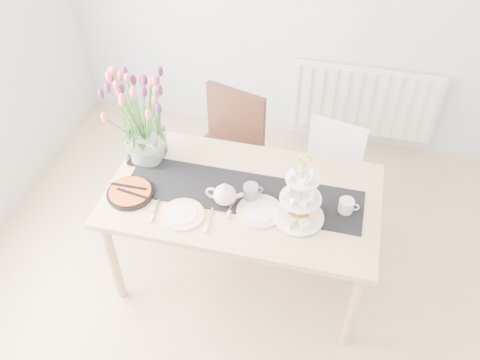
% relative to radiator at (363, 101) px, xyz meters
% --- Properties ---
extents(room_shell, '(4.50, 4.50, 4.50)m').
position_rel_radiator_xyz_m(room_shell, '(-0.50, -2.19, 0.85)').
color(room_shell, tan).
rests_on(room_shell, ground).
extents(radiator, '(1.20, 0.08, 0.60)m').
position_rel_radiator_xyz_m(radiator, '(0.00, 0.00, 0.00)').
color(radiator, white).
rests_on(radiator, room_shell).
extents(dining_table, '(1.60, 0.90, 0.75)m').
position_rel_radiator_xyz_m(dining_table, '(-0.64, -1.57, 0.22)').
color(dining_table, tan).
rests_on(dining_table, ground).
extents(chair_brown, '(0.57, 0.57, 0.93)m').
position_rel_radiator_xyz_m(chair_brown, '(-0.92, -0.90, 0.09)').
color(chair_brown, '#341912').
rests_on(chair_brown, ground).
extents(chair_white, '(0.47, 0.47, 0.80)m').
position_rel_radiator_xyz_m(chair_white, '(-0.18, -0.92, 0.01)').
color(chair_white, white).
rests_on(chair_white, ground).
extents(table_runner, '(1.40, 0.35, 0.01)m').
position_rel_radiator_xyz_m(table_runner, '(-0.64, -1.57, 0.30)').
color(table_runner, black).
rests_on(table_runner, dining_table).
extents(tulip_vase, '(0.73, 0.73, 0.63)m').
position_rel_radiator_xyz_m(tulip_vase, '(-1.30, -1.41, 0.70)').
color(tulip_vase, silver).
rests_on(tulip_vase, dining_table).
extents(cake_stand, '(0.29, 0.29, 0.42)m').
position_rel_radiator_xyz_m(cake_stand, '(-0.30, -1.69, 0.42)').
color(cake_stand, gold).
rests_on(cake_stand, dining_table).
extents(teapot, '(0.21, 0.17, 0.14)m').
position_rel_radiator_xyz_m(teapot, '(-0.73, -1.67, 0.37)').
color(teapot, silver).
rests_on(teapot, dining_table).
extents(cream_jug, '(0.09, 0.09, 0.09)m').
position_rel_radiator_xyz_m(cream_jug, '(-0.05, -1.57, 0.34)').
color(cream_jug, silver).
rests_on(cream_jug, dining_table).
extents(tart_tin, '(0.28, 0.28, 0.03)m').
position_rel_radiator_xyz_m(tart_tin, '(-1.28, -1.74, 0.32)').
color(tart_tin, black).
rests_on(tart_tin, dining_table).
extents(mug_grey, '(0.12, 0.12, 0.10)m').
position_rel_radiator_xyz_m(mug_grey, '(-0.59, -1.60, 0.35)').
color(mug_grey, slate).
rests_on(mug_grey, dining_table).
extents(mug_white, '(0.11, 0.11, 0.10)m').
position_rel_radiator_xyz_m(mug_white, '(-0.32, -1.63, 0.35)').
color(mug_white, white).
rests_on(mug_white, dining_table).
extents(mug_orange, '(0.12, 0.12, 0.11)m').
position_rel_radiator_xyz_m(mug_orange, '(-0.29, -1.66, 0.35)').
color(mug_orange, orange).
rests_on(mug_orange, dining_table).
extents(plate_left, '(0.27, 0.27, 0.01)m').
position_rel_radiator_xyz_m(plate_left, '(-0.93, -1.82, 0.31)').
color(plate_left, white).
rests_on(plate_left, dining_table).
extents(plate_right, '(0.30, 0.30, 0.01)m').
position_rel_radiator_xyz_m(plate_right, '(-0.52, -1.69, 0.31)').
color(plate_right, white).
rests_on(plate_right, dining_table).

